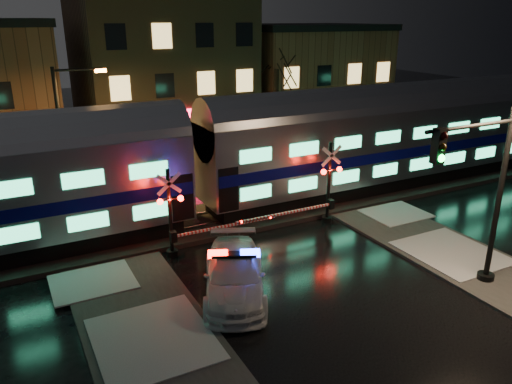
% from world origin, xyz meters
% --- Properties ---
extents(ground, '(120.00, 120.00, 0.00)m').
position_xyz_m(ground, '(0.00, 0.00, 0.00)').
color(ground, black).
rests_on(ground, ground).
extents(ballast, '(90.00, 4.20, 0.24)m').
position_xyz_m(ballast, '(0.00, 5.00, 0.12)').
color(ballast, black).
rests_on(ballast, ground).
extents(building_mid, '(12.00, 11.00, 11.50)m').
position_xyz_m(building_mid, '(2.00, 22.50, 5.75)').
color(building_mid, brown).
rests_on(building_mid, ground).
extents(building_right, '(12.00, 10.00, 8.50)m').
position_xyz_m(building_right, '(15.00, 22.00, 4.25)').
color(building_right, brown).
rests_on(building_right, ground).
extents(train, '(51.00, 3.12, 5.92)m').
position_xyz_m(train, '(-2.01, 5.00, 3.38)').
color(train, black).
rests_on(train, ballast).
extents(police_car, '(4.14, 5.71, 1.71)m').
position_xyz_m(police_car, '(-3.00, -1.53, 0.78)').
color(police_car, silver).
rests_on(police_car, ground).
extents(crossing_signal_right, '(5.71, 0.65, 4.04)m').
position_xyz_m(crossing_signal_right, '(3.51, 2.30, 1.67)').
color(crossing_signal_right, black).
rests_on(crossing_signal_right, ground).
extents(crossing_signal_left, '(5.44, 0.64, 3.85)m').
position_xyz_m(crossing_signal_left, '(-3.69, 2.30, 1.59)').
color(crossing_signal_left, black).
rests_on(crossing_signal_left, ground).
extents(traffic_light, '(4.32, 0.74, 6.68)m').
position_xyz_m(traffic_light, '(4.83, -5.22, 3.55)').
color(traffic_light, black).
rests_on(traffic_light, ground).
extents(streetlight, '(2.49, 0.26, 7.43)m').
position_xyz_m(streetlight, '(-6.91, 9.00, 4.29)').
color(streetlight, black).
rests_on(streetlight, ground).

